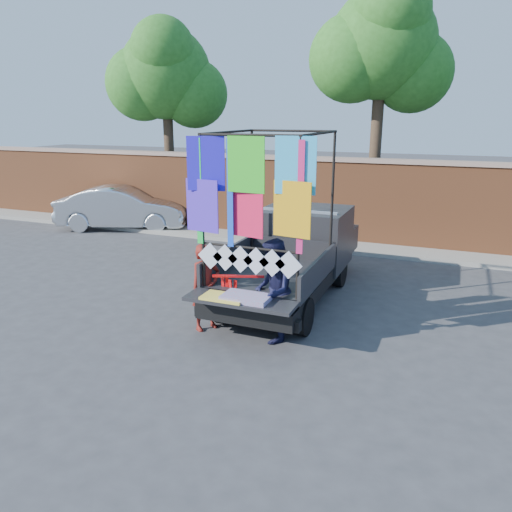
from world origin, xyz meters
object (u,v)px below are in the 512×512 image
at_px(woman, 206,287).
at_px(man, 273,291).
at_px(sedan, 123,208).
at_px(pickup_truck, 297,252).

height_order(woman, man, man).
xyz_separation_m(sedan, woman, (6.60, -6.44, 0.08)).
height_order(pickup_truck, man, pickup_truck).
bearing_deg(sedan, pickup_truck, -136.89).
distance_m(pickup_truck, woman, 2.81).
relative_size(pickup_truck, man, 3.09).
bearing_deg(pickup_truck, sedan, 153.26).
bearing_deg(woman, sedan, 76.96).
relative_size(pickup_truck, woman, 3.49).
bearing_deg(man, sedan, -146.25).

